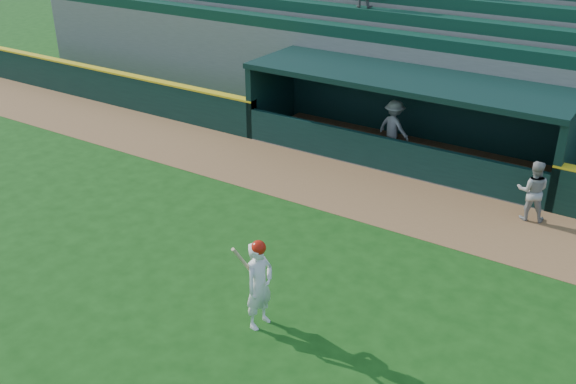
# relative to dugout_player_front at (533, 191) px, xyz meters

# --- Properties ---
(ground) EXTENTS (120.00, 120.00, 0.00)m
(ground) POSITION_rel_dugout_player_front_xyz_m (-4.26, -5.79, -0.76)
(ground) COLOR #144210
(ground) RESTS_ON ground
(warning_track) EXTENTS (40.00, 3.00, 0.01)m
(warning_track) POSITION_rel_dugout_player_front_xyz_m (-4.26, -0.89, -0.76)
(warning_track) COLOR brown
(warning_track) RESTS_ON ground
(field_wall_left) EXTENTS (15.50, 0.30, 1.20)m
(field_wall_left) POSITION_rel_dugout_player_front_xyz_m (-16.51, 0.76, -0.16)
(field_wall_left) COLOR black
(field_wall_left) RESTS_ON ground
(wall_stripe_left) EXTENTS (15.50, 0.32, 0.06)m
(wall_stripe_left) POSITION_rel_dugout_player_front_xyz_m (-16.51, 0.76, 0.47)
(wall_stripe_left) COLOR yellow
(wall_stripe_left) RESTS_ON field_wall_left
(dugout_player_front) EXTENTS (0.87, 0.75, 1.52)m
(dugout_player_front) POSITION_rel_dugout_player_front_xyz_m (0.00, 0.00, 0.00)
(dugout_player_front) COLOR #9A9A95
(dugout_player_front) RESTS_ON ground
(dugout_player_inside) EXTENTS (1.19, 0.88, 1.65)m
(dugout_player_inside) POSITION_rel_dugout_player_front_xyz_m (-4.56, 2.04, 0.06)
(dugout_player_inside) COLOR #A7A8A2
(dugout_player_inside) RESTS_ON ground
(dugout) EXTENTS (9.40, 2.80, 2.46)m
(dugout) POSITION_rel_dugout_player_front_xyz_m (-4.26, 2.22, 0.60)
(dugout) COLOR slate
(dugout) RESTS_ON ground
(stands) EXTENTS (34.50, 6.25, 7.14)m
(stands) POSITION_rel_dugout_player_front_xyz_m (-4.27, 6.79, 1.63)
(stands) COLOR slate
(stands) RESTS_ON ground
(batter_at_plate) EXTENTS (0.50, 0.82, 1.80)m
(batter_at_plate) POSITION_rel_dugout_player_front_xyz_m (-3.09, -6.94, 0.14)
(batter_at_plate) COLOR white
(batter_at_plate) RESTS_ON ground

